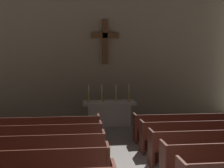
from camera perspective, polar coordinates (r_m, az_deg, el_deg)
name	(u,v)px	position (r m, az deg, el deg)	size (l,w,h in m)	color
pew_left_row_3	(23,153)	(7.24, -17.86, -13.35)	(3.99, 0.50, 0.95)	#4C2319
pew_left_row_4	(31,140)	(8.25, -16.35, -11.06)	(3.99, 0.50, 0.95)	#4C2319
pew_left_row_5	(37,131)	(9.27, -15.18, -9.26)	(3.99, 0.50, 0.95)	#4C2319
pew_right_row_3	(224,146)	(8.01, 22.11, -11.70)	(3.99, 0.50, 0.95)	#4C2319
pew_right_row_4	(206,135)	(8.93, 18.78, -9.89)	(3.99, 0.50, 0.95)	#4C2319
pew_right_row_5	(192,126)	(9.89, 16.12, -8.41)	(3.99, 0.50, 0.95)	#4C2319
altar	(109,112)	(11.75, -0.62, -5.85)	(2.20, 0.90, 1.01)	#BCB7AD
candlestick_outer_left	(89,96)	(11.58, -4.82, -2.51)	(0.16, 0.16, 0.70)	#B79338
candlestick_inner_left	(102,96)	(11.61, -2.10, -2.48)	(0.16, 0.16, 0.70)	#B79338
candlestick_inner_right	(116,96)	(11.67, 0.84, -2.44)	(0.16, 0.16, 0.70)	#B79338
candlestick_outer_right	(129,96)	(11.75, 3.51, -2.39)	(0.16, 0.16, 0.70)	#B79338
apse_with_cross	(105,49)	(13.74, -1.55, 7.19)	(12.67, 0.50, 6.55)	gray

